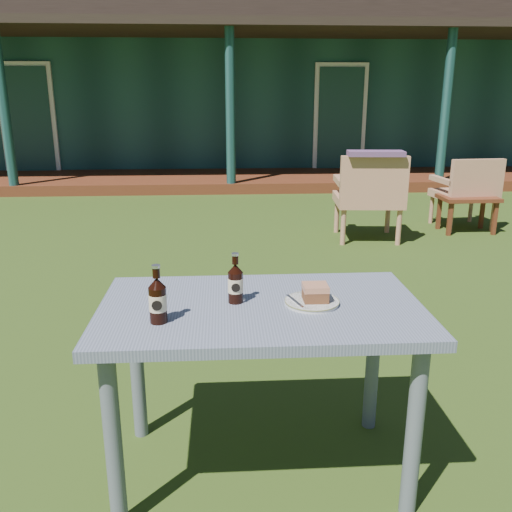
{
  "coord_description": "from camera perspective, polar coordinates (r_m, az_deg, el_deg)",
  "views": [
    {
      "loc": [
        -0.13,
        -3.47,
        1.47
      ],
      "look_at": [
        0.0,
        -1.3,
        0.82
      ],
      "focal_mm": 38.0,
      "sensor_mm": 36.0,
      "label": 1
    }
  ],
  "objects": [
    {
      "name": "bottle_cap",
      "position": [
        2.06,
        -1.49,
        -4.62
      ],
      "size": [
        0.03,
        0.03,
        0.01
      ],
      "primitive_type": "cylinder",
      "color": "silver",
      "rests_on": "cafe_table"
    },
    {
      "name": "armchair_right",
      "position": [
        6.53,
        21.39,
        6.57
      ],
      "size": [
        0.64,
        0.61,
        0.8
      ],
      "color": "tan",
      "rests_on": "ground"
    },
    {
      "name": "cola_bottle_near",
      "position": [
        2.02,
        -2.17,
        -2.84
      ],
      "size": [
        0.06,
        0.06,
        0.19
      ],
      "color": "black",
      "rests_on": "cafe_table"
    },
    {
      "name": "armchair_left",
      "position": [
        5.68,
        11.89,
        6.53
      ],
      "size": [
        0.71,
        0.67,
        0.9
      ],
      "color": "tan",
      "rests_on": "ground"
    },
    {
      "name": "ground",
      "position": [
        3.77,
        -1.23,
        -6.28
      ],
      "size": [
        80.0,
        80.0,
        0.0
      ],
      "primitive_type": "plane",
      "color": "#334916"
    },
    {
      "name": "tree_mid",
      "position": [
        22.43,
        4.99,
        25.05
      ],
      "size": [
        0.28,
        0.28,
        9.5
      ],
      "primitive_type": "cylinder",
      "color": "brown",
      "rests_on": "ground"
    },
    {
      "name": "floral_throw",
      "position": [
        5.45,
        12.5,
        10.5
      ],
      "size": [
        0.56,
        0.25,
        0.05
      ],
      "primitive_type": "cube",
      "rotation": [
        0.0,
        0.0,
        3.06
      ],
      "color": "#654169",
      "rests_on": "armchair_left"
    },
    {
      "name": "plate",
      "position": [
        2.04,
        5.91,
        -4.82
      ],
      "size": [
        0.2,
        0.2,
        0.01
      ],
      "color": "silver",
      "rests_on": "cafe_table"
    },
    {
      "name": "fork",
      "position": [
        2.01,
        4.13,
        -4.77
      ],
      "size": [
        0.05,
        0.14,
        0.0
      ],
      "primitive_type": "cube",
      "rotation": [
        0.0,
        0.0,
        0.31
      ],
      "color": "silver",
      "rests_on": "plate"
    },
    {
      "name": "cola_bottle_far",
      "position": [
        1.87,
        -10.31,
        -4.55
      ],
      "size": [
        0.06,
        0.06,
        0.21
      ],
      "color": "black",
      "rests_on": "cafe_table"
    },
    {
      "name": "cafe_table",
      "position": [
        2.06,
        0.52,
        -7.78
      ],
      "size": [
        1.2,
        0.7,
        0.72
      ],
      "color": "slate",
      "rests_on": "ground"
    },
    {
      "name": "side_table",
      "position": [
        6.39,
        21.41,
        5.36
      ],
      "size": [
        0.6,
        0.4,
        0.4
      ],
      "color": "#5B2916",
      "rests_on": "ground"
    },
    {
      "name": "pavilion",
      "position": [
        12.86,
        -3.1,
        17.28
      ],
      "size": [
        15.8,
        8.3,
        3.45
      ],
      "color": "#173D3B",
      "rests_on": "ground"
    },
    {
      "name": "cake_slice",
      "position": [
        2.03,
        6.26,
        -3.82
      ],
      "size": [
        0.09,
        0.09,
        0.06
      ],
      "color": "brown",
      "rests_on": "plate"
    }
  ]
}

